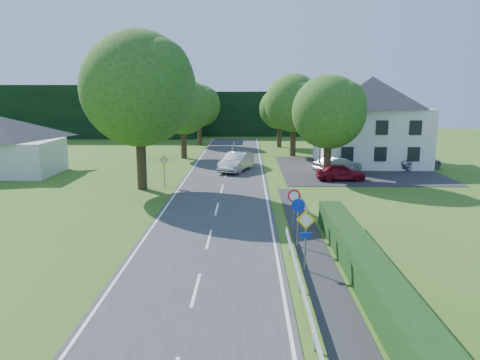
{
  "coord_description": "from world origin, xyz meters",
  "views": [
    {
      "loc": [
        1.92,
        -10.34,
        7.41
      ],
      "look_at": [
        1.48,
        16.55,
        2.17
      ],
      "focal_mm": 35.0,
      "sensor_mm": 36.0,
      "label": 1
    }
  ],
  "objects_px": {
    "moving_car": "(236,162)",
    "parked_car_red": "(341,172)",
    "streetlight": "(319,124)",
    "motorcycle": "(239,162)",
    "parked_car_silver_a": "(338,165)",
    "parasol": "(344,158)",
    "parked_car_silver_b": "(417,161)"
  },
  "relations": [
    {
      "from": "motorcycle",
      "to": "parked_car_red",
      "type": "relative_size",
      "value": 0.51
    },
    {
      "from": "parked_car_red",
      "to": "parked_car_silver_b",
      "type": "xyz_separation_m",
      "value": [
        8.33,
        6.04,
        -0.01
      ]
    },
    {
      "from": "motorcycle",
      "to": "parked_car_silver_a",
      "type": "distance_m",
      "value": 9.27
    },
    {
      "from": "moving_car",
      "to": "parked_car_red",
      "type": "relative_size",
      "value": 1.29
    },
    {
      "from": "parked_car_silver_a",
      "to": "parked_car_silver_b",
      "type": "height_order",
      "value": "parked_car_silver_a"
    },
    {
      "from": "streetlight",
      "to": "motorcycle",
      "type": "bearing_deg",
      "value": 152.35
    },
    {
      "from": "parked_car_red",
      "to": "parasol",
      "type": "height_order",
      "value": "parasol"
    },
    {
      "from": "motorcycle",
      "to": "parked_car_red",
      "type": "distance_m",
      "value": 10.5
    },
    {
      "from": "motorcycle",
      "to": "parked_car_silver_a",
      "type": "relative_size",
      "value": 0.46
    },
    {
      "from": "motorcycle",
      "to": "parked_car_silver_b",
      "type": "xyz_separation_m",
      "value": [
        16.82,
        -0.14,
        0.14
      ]
    },
    {
      "from": "parked_car_red",
      "to": "parked_car_silver_a",
      "type": "relative_size",
      "value": 0.91
    },
    {
      "from": "streetlight",
      "to": "parked_car_silver_a",
      "type": "height_order",
      "value": "streetlight"
    },
    {
      "from": "parasol",
      "to": "parked_car_red",
      "type": "bearing_deg",
      "value": -103.71
    },
    {
      "from": "streetlight",
      "to": "motorcycle",
      "type": "distance_m",
      "value": 8.79
    },
    {
      "from": "streetlight",
      "to": "parked_car_silver_b",
      "type": "height_order",
      "value": "streetlight"
    },
    {
      "from": "moving_car",
      "to": "streetlight",
      "type": "bearing_deg",
      "value": 5.16
    },
    {
      "from": "parked_car_silver_b",
      "to": "streetlight",
      "type": "bearing_deg",
      "value": 90.27
    },
    {
      "from": "parked_car_silver_a",
      "to": "parasol",
      "type": "xyz_separation_m",
      "value": [
        1.26,
        3.21,
        0.18
      ]
    },
    {
      "from": "parked_car_red",
      "to": "parasol",
      "type": "xyz_separation_m",
      "value": [
        1.64,
        6.73,
        0.22
      ]
    },
    {
      "from": "parasol",
      "to": "motorcycle",
      "type": "bearing_deg",
      "value": -176.89
    },
    {
      "from": "parked_car_silver_b",
      "to": "parasol",
      "type": "xyz_separation_m",
      "value": [
        -6.69,
        0.69,
        0.23
      ]
    },
    {
      "from": "parasol",
      "to": "streetlight",
      "type": "bearing_deg",
      "value": -126.83
    },
    {
      "from": "streetlight",
      "to": "parked_car_silver_a",
      "type": "relative_size",
      "value": 1.81
    },
    {
      "from": "moving_car",
      "to": "parked_car_red",
      "type": "xyz_separation_m",
      "value": [
        8.68,
        -4.25,
        -0.17
      ]
    },
    {
      "from": "streetlight",
      "to": "motorcycle",
      "type": "height_order",
      "value": "streetlight"
    },
    {
      "from": "motorcycle",
      "to": "parasol",
      "type": "bearing_deg",
      "value": -3.92
    },
    {
      "from": "streetlight",
      "to": "parked_car_silver_b",
      "type": "distance_m",
      "value": 11.1
    },
    {
      "from": "motorcycle",
      "to": "parasol",
      "type": "xyz_separation_m",
      "value": [
        10.13,
        0.55,
        0.37
      ]
    },
    {
      "from": "motorcycle",
      "to": "parasol",
      "type": "height_order",
      "value": "parasol"
    },
    {
      "from": "streetlight",
      "to": "parked_car_silver_a",
      "type": "xyz_separation_m",
      "value": [
        1.9,
        1.0,
        -3.7
      ]
    },
    {
      "from": "streetlight",
      "to": "moving_car",
      "type": "height_order",
      "value": "streetlight"
    },
    {
      "from": "parked_car_red",
      "to": "parasol",
      "type": "distance_m",
      "value": 6.93
    }
  ]
}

